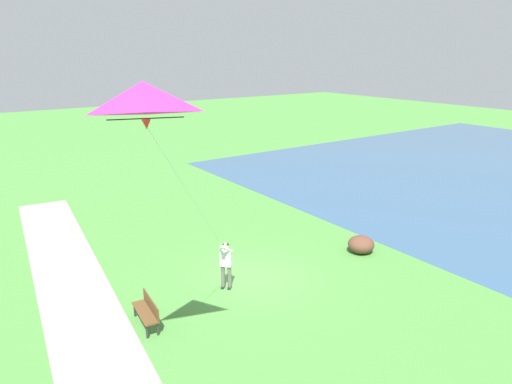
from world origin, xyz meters
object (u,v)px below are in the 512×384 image
(flying_kite, at_px, (145,107))
(park_bench_near_walkway, at_px, (148,310))
(person_kite_flyer, at_px, (226,261))
(lakeside_shrub, at_px, (361,244))

(flying_kite, relative_size, park_bench_near_walkway, 3.65)
(person_kite_flyer, bearing_deg, park_bench_near_walkway, 10.41)
(flying_kite, bearing_deg, lakeside_shrub, -163.89)
(flying_kite, bearing_deg, person_kite_flyer, -138.07)
(person_kite_flyer, height_order, lakeside_shrub, person_kite_flyer)
(person_kite_flyer, height_order, flying_kite, flying_kite)
(person_kite_flyer, distance_m, lakeside_shrub, 6.29)
(person_kite_flyer, xyz_separation_m, flying_kite, (3.98, 3.57, 5.92))
(flying_kite, distance_m, lakeside_shrub, 12.50)
(flying_kite, height_order, lakeside_shrub, flying_kite)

